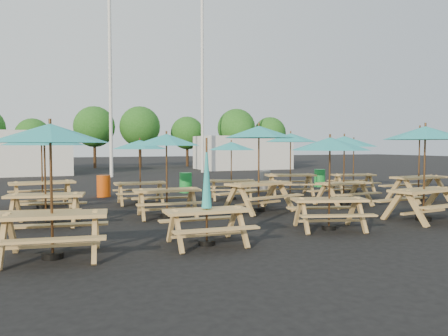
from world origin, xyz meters
name	(u,v)px	position (x,y,z in m)	size (l,w,h in m)	color
ground	(242,205)	(0.00, 0.00, 0.00)	(120.00, 120.00, 0.00)	black
picnic_unit_0	(50,142)	(-5.74, -4.72, 1.95)	(2.20, 2.20, 2.27)	#A7874A
picnic_unit_1	(44,145)	(-5.81, -1.42, 1.91)	(2.20, 2.20, 2.22)	#A7874A
picnic_unit_2	(41,141)	(-5.86, 1.78, 2.03)	(2.19, 2.19, 2.37)	#A7874A
picnic_unit_3	(207,201)	(-3.01, -4.80, 0.84)	(1.66, 1.47, 2.04)	#A7874A
picnic_unit_4	(166,145)	(-2.84, -1.34, 1.90)	(2.04, 2.04, 2.21)	#A7874A
picnic_unit_5	(140,149)	(-2.94, 1.49, 1.79)	(1.87, 1.87, 2.08)	#A7874A
picnic_unit_6	(330,150)	(0.06, -4.44, 1.79)	(2.22, 2.22, 2.09)	#A7874A
picnic_unit_7	(259,137)	(-0.15, -1.42, 2.12)	(2.52, 2.52, 2.47)	#A7874A
picnic_unit_8	(231,150)	(0.23, 1.39, 1.74)	(2.15, 2.15, 2.03)	#A7874A
picnic_unit_9	(425,139)	(2.93, -4.43, 2.05)	(2.24, 2.24, 2.39)	#A7874A
picnic_unit_10	(344,145)	(2.85, -1.41, 1.89)	(1.97, 1.97, 2.20)	#A7874A
picnic_unit_11	(291,142)	(2.84, 1.75, 2.03)	(2.50, 2.50, 2.37)	#A7874A
picnic_unit_13	(420,138)	(5.93, -1.46, 2.14)	(2.24, 2.24, 2.50)	#A7874A
picnic_unit_14	(354,146)	(5.74, 1.66, 1.85)	(2.26, 2.26, 2.16)	#A7874A
waste_bin_0	(104,186)	(-3.78, 3.91, 0.40)	(0.50, 0.50, 0.80)	#D04B0C
waste_bin_1	(186,183)	(-0.55, 4.14, 0.40)	(0.50, 0.50, 0.80)	#1A8F35
waste_bin_2	(265,180)	(3.02, 4.11, 0.40)	(0.50, 0.50, 0.80)	gray
waste_bin_3	(320,178)	(5.85, 4.11, 0.40)	(0.50, 0.50, 0.80)	#1A8F35
mast_0	(110,75)	(-2.00, 14.00, 6.00)	(0.20, 0.20, 12.00)	silver
mast_1	(202,86)	(4.50, 16.00, 6.00)	(0.20, 0.20, 12.00)	silver
event_tent_0	(4,153)	(-8.00, 18.00, 1.40)	(8.00, 4.00, 2.80)	silver
event_tent_1	(243,153)	(9.00, 19.00, 1.30)	(7.00, 4.00, 2.60)	silver
tree_2	(33,136)	(-6.39, 23.65, 2.62)	(2.59, 2.59, 3.93)	#382314
tree_3	(94,127)	(-1.75, 24.72, 3.41)	(3.36, 3.36, 5.09)	#382314
tree_4	(140,127)	(1.90, 24.26, 3.46)	(3.41, 3.41, 5.17)	#382314
tree_5	(187,133)	(6.22, 24.67, 2.97)	(2.94, 2.94, 4.45)	#382314
tree_6	(236,128)	(10.23, 22.90, 3.43)	(3.38, 3.38, 5.13)	#382314
tree_7	(270,133)	(13.63, 22.92, 2.99)	(2.95, 2.95, 4.48)	#382314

